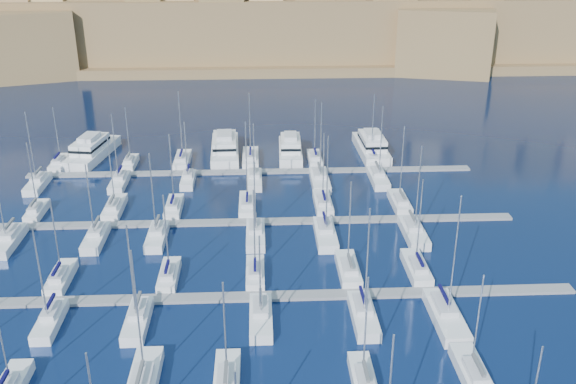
{
  "coord_description": "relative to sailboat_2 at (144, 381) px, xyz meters",
  "views": [
    {
      "loc": [
        1.68,
        -81.94,
        44.39
      ],
      "look_at": [
        5.82,
        6.0,
        6.95
      ],
      "focal_mm": 40.0,
      "sensor_mm": 36.0,
      "label": 1
    }
  ],
  "objects": [
    {
      "name": "sailboat_21",
      "position": [
        12.14,
        10.94,
        -0.04
      ],
      "size": [
        2.69,
        8.95,
        12.21
      ],
      "color": "white",
      "rests_on": "ground"
    },
    {
      "name": "sailboat_44",
      "position": [
        -0.77,
        55.56,
        -0.05
      ],
      "size": [
        2.31,
        7.7,
        12.06
      ],
      "color": "white",
      "rests_on": "ground"
    },
    {
      "name": "sailboat_20",
      "position": [
        -2.46,
        11.07,
        -0.03
      ],
      "size": [
        2.61,
        8.7,
        13.77
      ],
      "color": "white",
      "rests_on": "ground"
    },
    {
      "name": "sailboat_37",
      "position": [
        -12.94,
        64.98,
        -0.05
      ],
      "size": [
        2.26,
        7.54,
        12.06
      ],
      "color": "white",
      "rests_on": "ground"
    },
    {
      "name": "sailboat_26",
      "position": [
        -1.94,
        43.41,
        -0.03
      ],
      "size": [
        2.53,
        8.42,
        13.43
      ],
      "color": "white",
      "rests_on": "ground"
    },
    {
      "name": "fortified_city",
      "position": [
        10.49,
        183.57,
        13.98
      ],
      "size": [
        460.0,
        108.95,
        59.52
      ],
      "color": "brown",
      "rests_on": "ground"
    },
    {
      "name": "sailboat_34",
      "position": [
        22.04,
        32.44,
        0.01
      ],
      "size": [
        2.99,
        9.97,
        16.73
      ],
      "color": "white",
      "rests_on": "ground"
    },
    {
      "name": "sailboat_19",
      "position": [
        -12.8,
        11.4,
        -0.03
      ],
      "size": [
        2.41,
        8.03,
        13.49
      ],
      "color": "white",
      "rests_on": "ground"
    },
    {
      "name": "sailboat_30",
      "position": [
        -25.05,
        32.62,
        -0.01
      ],
      "size": [
        2.88,
        9.61,
        15.25
      ],
      "color": "white",
      "rests_on": "ground"
    },
    {
      "name": "sailboat_22",
      "position": [
        24.44,
        10.79,
        -0.01
      ],
      "size": [
        2.78,
        9.27,
        15.38
      ],
      "color": "white",
      "rests_on": "ground"
    },
    {
      "name": "sailboat_35",
      "position": [
        35.48,
        32.47,
        -0.0
      ],
      "size": [
        2.98,
        9.92,
        15.03
      ],
      "color": "white",
      "rests_on": "ground"
    },
    {
      "name": "sailboat_38",
      "position": [
        -2.89,
        65.91,
        -0.01
      ],
      "size": [
        2.83,
        9.45,
        14.75
      ],
      "color": "white",
      "rests_on": "ground"
    },
    {
      "name": "sailboat_40",
      "position": [
        23.26,
        65.45,
        -0.03
      ],
      "size": [
        2.55,
        8.51,
        13.03
      ],
      "color": "white",
      "rests_on": "ground"
    },
    {
      "name": "sailboat_15",
      "position": [
        11.47,
        21.28,
        -0.04
      ],
      "size": [
        2.44,
        8.15,
        12.96
      ],
      "color": "white",
      "rests_on": "ground"
    },
    {
      "name": "sailboat_46",
      "position": [
        23.21,
        54.18,
        0.01
      ],
      "size": [
        3.15,
        10.5,
        15.72
      ],
      "color": "white",
      "rests_on": "ground"
    },
    {
      "name": "sailboat_28",
      "position": [
        22.79,
        43.81,
        -0.03
      ],
      "size": [
        2.77,
        9.24,
        13.09
      ],
      "color": "white",
      "rests_on": "ground"
    },
    {
      "name": "sailboat_3",
      "position": [
        8.56,
        -0.39,
        -0.04
      ],
      "size": [
        2.65,
        8.84,
        12.4
      ],
      "color": "white",
      "rests_on": "ground"
    },
    {
      "name": "sailboat_13",
      "position": [
        -14.29,
        21.36,
        -0.04
      ],
      "size": [
        2.5,
        8.32,
        12.21
      ],
      "color": "white",
      "rests_on": "ground"
    },
    {
      "name": "ground",
      "position": [
        10.67,
        28.31,
        -0.76
      ],
      "size": [
        600.0,
        600.0,
        0.0
      ],
      "primitive_type": "plane",
      "color": "black",
      "rests_on": "ground"
    },
    {
      "name": "sailboat_24",
      "position": [
        -24.1,
        42.95,
        -0.04
      ],
      "size": [
        2.24,
        7.48,
        12.54
      ],
      "color": "white",
      "rests_on": "ground"
    },
    {
      "name": "motor_yacht_b",
      "position": [
        5.3,
        70.44,
        0.96
      ],
      "size": [
        6.04,
        18.16,
        5.25
      ],
      "color": "white",
      "rests_on": "ground"
    },
    {
      "name": "sailboat_39",
      "position": [
        10.53,
        66.39,
        -0.01
      ],
      "size": [
        3.12,
        10.41,
        14.08
      ],
      "color": "white",
      "rests_on": "ground"
    },
    {
      "name": "sailboat_29",
      "position": [
        35.72,
        43.6,
        -0.02
      ],
      "size": [
        2.65,
        8.82,
        14.15
      ],
      "color": "white",
      "rests_on": "ground"
    },
    {
      "name": "sailboat_32",
      "position": [
        -3.24,
        32.97,
        -0.02
      ],
      "size": [
        2.67,
        8.89,
        14.35
      ],
      "color": "white",
      "rests_on": "ground"
    },
    {
      "name": "sailboat_47",
      "position": [
        34.04,
        54.71,
        -0.01
      ],
      "size": [
        2.83,
        9.44,
        14.78
      ],
      "color": "white",
      "rests_on": "ground"
    },
    {
      "name": "pontoon_mid_near",
      "position": [
        10.67,
        16.31,
        -0.56
      ],
      "size": [
        84.0,
        2.0,
        0.4
      ],
      "primitive_type": "cube",
      "color": "slate",
      "rests_on": "ground"
    },
    {
      "name": "motor_yacht_a",
      "position": [
        -21.46,
        70.29,
        0.96
      ],
      "size": [
        8.17,
        18.29,
        5.25
      ],
      "color": "white",
      "rests_on": "ground"
    },
    {
      "name": "sailboat_14",
      "position": [
        -0.02,
        21.27,
        -0.04
      ],
      "size": [
        2.44,
        8.15,
        12.48
      ],
      "color": "white",
      "rests_on": "ground"
    },
    {
      "name": "sailboat_43",
      "position": [
        -13.1,
        55.08,
        -0.03
      ],
      "size": [
        2.6,
        8.68,
        13.78
      ],
      "color": "white",
      "rests_on": "ground"
    },
    {
      "name": "sailboat_17",
      "position": [
        33.42,
        21.66,
        -0.02
      ],
      "size": [
        2.68,
        8.92,
        13.78
      ],
      "color": "white",
      "rests_on": "ground"
    },
    {
      "name": "sailboat_36",
      "position": [
        -26.56,
        65.4,
        -0.04
      ],
      "size": [
        2.52,
        8.4,
        12.12
      ],
      "color": "white",
      "rests_on": "ground"
    },
    {
      "name": "sailboat_27",
      "position": [
        10.17,
        43.74,
        -0.01
      ],
      "size": [
        2.73,
        9.1,
        15.21
      ],
      "color": "white",
      "rests_on": "ground"
    },
    {
      "name": "pontoon_mid_far",
      "position": [
        10.67,
        38.31,
        -0.56
      ],
      "size": [
        84.0,
        2.0,
        0.4
      ],
      "primitive_type": "cube",
      "color": "slate",
      "rests_on": "ground"
    },
    {
      "name": "sailboat_4",
      "position": [
        22.62,
        -0.89,
        -0.04
      ],
      "size": [
        2.34,
        7.82,
        12.9
      ],
      "color": "white",
      "rests_on": "ground"
    },
    {
      "name": "sailboat_23",
      "position": [
        34.26,
        10.1,
        0.02
      ],
      "size": [
        3.2,
        10.66,
        17.01
      ],
      "color": "white",
      "rests_on": "ground"
    },
    {
      "name": "sailboat_41",
      "position": [
        34.58,
        65.24,
        -0.03
      ],
      "size": [
        2.42,
        8.07,
        13.87
      ],
      "color": "white",
      "rests_on": "ground"
    },
    {
      "name": "motor_yacht_d",
      "position": [
        35.32,
        69.99,
        0.96
      ],
      "size": [
        5.52,
        17.16,
        5.25
      ],
      "color": "white",
      "rests_on": "ground"
    },
    {
      "name": "sailboat_5",
      "position": [
        34.19,
        -0.4,
        -0.04
      ],
      "size": [
        2.64,
        8.8,
        12.51
      ],
      "color": "white",
      "rests_on": "ground"
    },
    {
      "name": "pontoon_far",
      "position": [
        10.67,
        60.31,
        -0.56
      ],
      "size": [
        84.0,
        2.0,
        0.4
      ],
      "primitive_type": "cube",
      "color": "slate",
      "rests_on": "ground"
    },
    {
      "name": "sailboat_2",
      "position": [
        0.0,
        0.0,
        0.0
      ],
      "size": [
        2.89,
        9.62,
        15.89
      ],
      "color": "white",
      "rests_on": "ground"
    },
    {
      "name": "sailboat_31",
      "position": [
        -12.31,
        32.96,
        -0.03
      ],
      "size": [
        2.68,
        8.92,
        12.87
      ],
      "color": "white",
      "rests_on": "ground"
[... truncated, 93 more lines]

